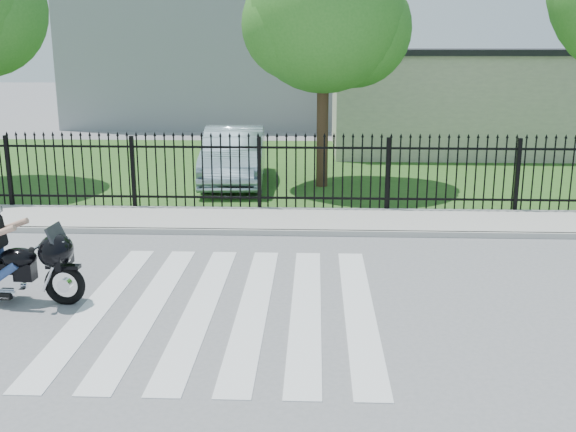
{
  "coord_description": "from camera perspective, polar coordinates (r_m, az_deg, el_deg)",
  "views": [
    {
      "loc": [
        1.32,
        -9.54,
        3.9
      ],
      "look_at": [
        0.85,
        1.74,
        1.0
      ],
      "focal_mm": 42.0,
      "sensor_mm": 36.0,
      "label": 1
    }
  ],
  "objects": [
    {
      "name": "building_tall",
      "position": [
        35.86,
        -4.78,
        17.71
      ],
      "size": [
        15.0,
        10.0,
        12.0
      ],
      "primitive_type": "cube",
      "color": "gray",
      "rests_on": "ground"
    },
    {
      "name": "crosswalk",
      "position": [
        10.38,
        -5.16,
        -7.67
      ],
      "size": [
        5.0,
        5.5,
        0.01
      ],
      "primitive_type": null,
      "color": "silver",
      "rests_on": "ground"
    },
    {
      "name": "iron_fence",
      "position": [
        15.88,
        -2.45,
        3.52
      ],
      "size": [
        26.0,
        0.04,
        1.8
      ],
      "color": "black",
      "rests_on": "ground"
    },
    {
      "name": "building_low",
      "position": [
        26.25,
        15.06,
        9.22
      ],
      "size": [
        10.0,
        6.0,
        3.5
      ],
      "primitive_type": "cube",
      "color": "beige",
      "rests_on": "ground"
    },
    {
      "name": "motorcycle_rider",
      "position": [
        11.23,
        -23.15,
        -3.49
      ],
      "size": [
        2.49,
        0.8,
        1.64
      ],
      "rotation": [
        0.0,
        0.0,
        -0.05
      ],
      "color": "black",
      "rests_on": "ground"
    },
    {
      "name": "tree_mid",
      "position": [
        18.55,
        3.06,
        16.75
      ],
      "size": [
        4.2,
        4.2,
        6.78
      ],
      "color": "#382316",
      "rests_on": "ground"
    },
    {
      "name": "ground",
      "position": [
        10.39,
        -5.16,
        -7.7
      ],
      "size": [
        120.0,
        120.0,
        0.0
      ],
      "primitive_type": "plane",
      "color": "slate",
      "rests_on": "ground"
    },
    {
      "name": "curb",
      "position": [
        14.13,
        -3.08,
        -1.38
      ],
      "size": [
        40.0,
        0.12,
        0.12
      ],
      "primitive_type": "cube",
      "color": "#ADAAA3",
      "rests_on": "ground"
    },
    {
      "name": "sidewalk",
      "position": [
        15.09,
        -2.73,
        -0.35
      ],
      "size": [
        40.0,
        2.0,
        0.12
      ],
      "primitive_type": "cube",
      "color": "#ADAAA3",
      "rests_on": "ground"
    },
    {
      "name": "building_low_roof",
      "position": [
        26.16,
        15.33,
        13.25
      ],
      "size": [
        10.2,
        6.2,
        0.2
      ],
      "primitive_type": "cube",
      "color": "black",
      "rests_on": "building_low"
    },
    {
      "name": "parked_car",
      "position": [
        19.25,
        -4.59,
        5.11
      ],
      "size": [
        1.95,
        4.86,
        1.57
      ],
      "primitive_type": "imported",
      "rotation": [
        0.0,
        0.0,
        0.06
      ],
      "color": "#97B0BE",
      "rests_on": "grass_strip"
    },
    {
      "name": "grass_strip",
      "position": [
        21.92,
        -1.12,
        4.18
      ],
      "size": [
        40.0,
        12.0,
        0.02
      ],
      "primitive_type": "cube",
      "color": "#29501B",
      "rests_on": "ground"
    }
  ]
}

